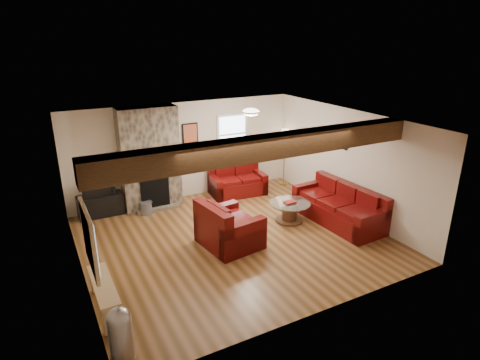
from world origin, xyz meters
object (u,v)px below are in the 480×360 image
(loveseat, at_px, (238,180))
(floor_lamp, at_px, (285,138))
(sofa_three, at_px, (338,204))
(television, at_px, (98,187))
(tv_cabinet, at_px, (100,205))
(coffee_table, at_px, (289,212))
(armchair_red, at_px, (230,224))

(loveseat, height_order, floor_lamp, floor_lamp)
(sofa_three, xyz_separation_m, television, (-4.74, 2.91, 0.30))
(sofa_three, distance_m, television, 5.57)
(television, xyz_separation_m, floor_lamp, (5.06, -0.22, 0.64))
(tv_cabinet, height_order, floor_lamp, floor_lamp)
(loveseat, distance_m, floor_lamp, 1.83)
(tv_cabinet, bearing_deg, television, 0.00)
(coffee_table, height_order, tv_cabinet, tv_cabinet)
(loveseat, distance_m, coffee_table, 2.09)
(floor_lamp, bearing_deg, loveseat, -177.06)
(television, height_order, floor_lamp, floor_lamp)
(loveseat, bearing_deg, sofa_three, -59.16)
(tv_cabinet, bearing_deg, sofa_three, -31.54)
(coffee_table, relative_size, floor_lamp, 0.59)
(loveseat, bearing_deg, tv_cabinet, -179.08)
(loveseat, xyz_separation_m, tv_cabinet, (-3.52, 0.30, -0.13))
(tv_cabinet, bearing_deg, floor_lamp, -2.50)
(sofa_three, bearing_deg, armchair_red, -96.95)
(sofa_three, relative_size, television, 2.95)
(armchair_red, distance_m, tv_cabinet, 3.42)
(loveseat, relative_size, tv_cabinet, 1.40)
(loveseat, relative_size, floor_lamp, 0.90)
(armchair_red, bearing_deg, sofa_three, -102.29)
(sofa_three, distance_m, coffee_table, 1.11)
(tv_cabinet, distance_m, floor_lamp, 5.18)
(loveseat, height_order, television, television)
(television, bearing_deg, sofa_three, -31.54)
(television, bearing_deg, coffee_table, -32.02)
(tv_cabinet, xyz_separation_m, floor_lamp, (5.06, -0.22, 1.11))
(sofa_three, bearing_deg, coffee_table, -122.22)
(armchair_red, bearing_deg, coffee_table, -86.73)
(coffee_table, height_order, floor_lamp, floor_lamp)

